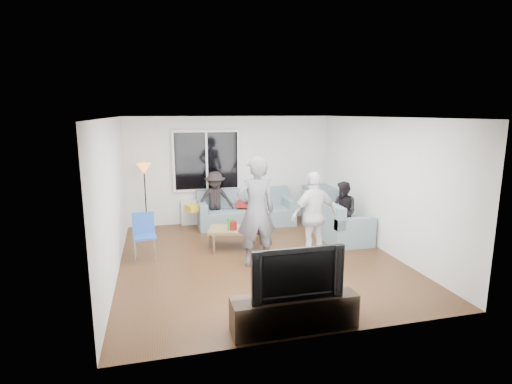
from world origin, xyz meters
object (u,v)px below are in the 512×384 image
object	(u,v)px
side_chair	(145,237)
floor_lamp	(146,198)
sofa_right_section	(335,216)
sofa_back_section	(246,208)
spectator_back	(215,200)
spectator_right	(343,211)
player_right	(314,216)
player_left	(256,212)
coffee_table	(237,238)
television	(295,271)
tv_console	(294,312)

from	to	relation	value
side_chair	floor_lamp	bearing A→B (deg)	84.14
sofa_right_section	side_chair	size ratio (longest dim) A/B	2.33
sofa_back_section	side_chair	distance (m)	2.94
spectator_back	floor_lamp	bearing A→B (deg)	179.10
side_chair	spectator_right	world-z (taller)	spectator_right
player_right	side_chair	bearing A→B (deg)	-24.60
player_left	spectator_right	bearing A→B (deg)	-160.35
spectator_back	player_right	bearing A→B (deg)	-59.34
spectator_right	floor_lamp	bearing A→B (deg)	-130.62
player_right	spectator_back	distance (m)	2.91
coffee_table	spectator_back	size ratio (longest dim) A/B	0.83
television	sofa_right_section	bearing A→B (deg)	57.76
side_chair	floor_lamp	size ratio (longest dim) A/B	0.55
sofa_right_section	floor_lamp	xyz separation A→B (m)	(-4.07, 1.34, 0.36)
coffee_table	side_chair	bearing A→B (deg)	-172.16
side_chair	tv_console	xyz separation A→B (m)	(1.86, -2.98, -0.21)
player_right	television	xyz separation A→B (m)	(-1.19, -2.28, -0.04)
sofa_back_section	floor_lamp	world-z (taller)	floor_lamp
sofa_back_section	spectator_back	distance (m)	0.78
sofa_right_section	player_left	xyz separation A→B (m)	(-2.14, -1.26, 0.55)
floor_lamp	sofa_back_section	bearing A→B (deg)	-1.69
side_chair	sofa_right_section	bearing A→B (deg)	1.51
player_right	television	bearing A→B (deg)	50.72
player_left	television	world-z (taller)	player_left
coffee_table	player_left	world-z (taller)	player_left
floor_lamp	spectator_back	xyz separation A→B (m)	(1.59, -0.04, -0.11)
floor_lamp	player_right	size ratio (longest dim) A/B	0.95
sofa_back_section	player_right	size ratio (longest dim) A/B	1.40
tv_console	television	world-z (taller)	television
sofa_back_section	television	xyz separation A→B (m)	(-0.47, -4.77, 0.35)
sofa_back_section	side_chair	xyz separation A→B (m)	(-2.33, -1.79, 0.01)
coffee_table	player_left	xyz separation A→B (m)	(0.16, -0.98, 0.78)
floor_lamp	player_left	distance (m)	3.25
coffee_table	floor_lamp	xyz separation A→B (m)	(-1.78, 1.62, 0.58)
player_left	spectator_back	bearing A→B (deg)	-85.40
sofa_right_section	spectator_back	distance (m)	2.81
player_right	tv_console	world-z (taller)	player_right
floor_lamp	player_right	bearing A→B (deg)	-39.96
coffee_table	player_right	distance (m)	1.70
spectator_back	side_chair	bearing A→B (deg)	-130.52
sofa_back_section	television	distance (m)	4.81
coffee_table	player_left	bearing A→B (deg)	-80.90
sofa_right_section	floor_lamp	size ratio (longest dim) A/B	1.28
spectator_right	side_chair	bearing A→B (deg)	-105.67
floor_lamp	tv_console	world-z (taller)	floor_lamp
sofa_back_section	tv_console	bearing A→B (deg)	-95.59
television	spectator_right	bearing A→B (deg)	54.83
coffee_table	tv_console	bearing A→B (deg)	-88.48
sofa_back_section	coffee_table	size ratio (longest dim) A/B	2.09
player_left	spectator_back	distance (m)	2.60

